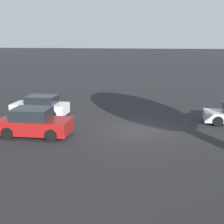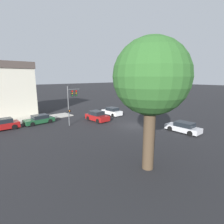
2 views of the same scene
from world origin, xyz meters
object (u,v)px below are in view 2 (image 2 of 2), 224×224
Objects in this scene: crossing_car_0 at (183,127)px; crossing_car_1 at (112,112)px; traffic_signal at (72,98)px; street_tree at (151,78)px; crossing_car_2 at (97,116)px; parked_car_0 at (39,119)px; parked_car_1 at (3,125)px.

crossing_car_1 reaches higher than crossing_car_0.
crossing_car_1 is at bearing 101.54° from traffic_signal.
street_tree is 20.26m from crossing_car_1.
street_tree is at bearing -24.35° from crossing_car_2.
crossing_car_2 reaches higher than crossing_car_0.
parked_car_0 is at bearing 3.89° from street_tree.
parked_car_1 reaches higher than crossing_car_0.
parked_car_1 reaches higher than parked_car_0.
traffic_signal is at bearing 126.42° from parked_car_0.
traffic_signal reaches higher than crossing_car_1.
parked_car_1 is (0.02, 4.81, 0.09)m from parked_car_0.
crossing_car_1 is (15.99, -10.78, -6.21)m from street_tree.
street_tree reaches higher than parked_car_1.
crossing_car_1 is 17.18m from parked_car_1.
crossing_car_1 is at bearing 163.67° from parked_car_0.
crossing_car_0 is at bearing 179.94° from crossing_car_1.
parked_car_1 is at bearing 17.72° from street_tree.
street_tree reaches higher than traffic_signal.
street_tree is 1.70× the size of traffic_signal.
crossing_car_2 reaches higher than parked_car_1.
crossing_car_2 is at bearing 89.23° from traffic_signal.
crossing_car_0 is (2.35, -10.75, -6.26)m from street_tree.
crossing_car_1 is at bearing -33.99° from street_tree.
crossing_car_0 is 23.78m from parked_car_1.
crossing_car_1 is at bearing 170.27° from parked_car_1.
parked_car_0 is at bearing 75.63° from crossing_car_1.
street_tree is 12.66m from crossing_car_0.
crossing_car_2 is at bearing 146.71° from parked_car_0.
street_tree is 16.94m from crossing_car_2.
parked_car_1 is (4.61, 12.32, -0.04)m from crossing_car_2.
traffic_signal reaches higher than parked_car_0.
street_tree reaches higher than parked_car_0.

